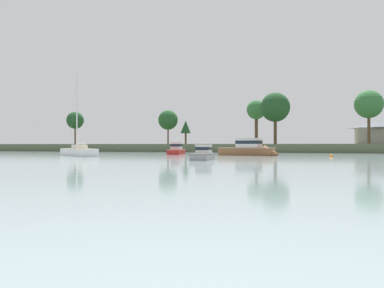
{
  "coord_description": "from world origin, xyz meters",
  "views": [
    {
      "loc": [
        15.27,
        -6.8,
        1.71
      ],
      "look_at": [
        4.65,
        25.88,
        1.78
      ],
      "focal_mm": 36.21,
      "sensor_mm": 36.0,
      "label": 1
    }
  ],
  "objects": [
    {
      "name": "shore_tree_center_left",
      "position": [
        -52.69,
        90.86,
        8.92
      ],
      "size": [
        5.03,
        5.03,
        9.54
      ],
      "color": "brown",
      "rests_on": "far_shore_bank"
    },
    {
      "name": "cruiser_red",
      "position": [
        -9.17,
        59.6,
        0.53
      ],
      "size": [
        3.27,
        7.96,
        4.21
      ],
      "color": "#B2231E",
      "rests_on": "ground"
    },
    {
      "name": "shore_tree_center",
      "position": [
        -1.15,
        102.54,
        11.4
      ],
      "size": [
        5.44,
        5.44,
        12.43
      ],
      "color": "brown",
      "rests_on": "far_shore_bank"
    },
    {
      "name": "cruiser_wood",
      "position": [
        5.27,
        54.98,
        0.66
      ],
      "size": [
        10.36,
        5.03,
        5.13
      ],
      "color": "brown",
      "rests_on": "ground"
    },
    {
      "name": "sailboat_white",
      "position": [
        -19.91,
        44.64,
        0.3
      ],
      "size": [
        9.61,
        8.33,
        13.75
      ],
      "color": "white",
      "rests_on": "ground"
    },
    {
      "name": "cottage_near_water",
      "position": [
        30.98,
        111.73,
        5.08
      ],
      "size": [
        11.58,
        10.13,
        6.13
      ],
      "color": "#9E998E",
      "rests_on": "far_shore_bank"
    },
    {
      "name": "shore_tree_inland_a",
      "position": [
        28.1,
        104.06,
        12.31
      ],
      "size": [
        7.34,
        7.34,
        14.13
      ],
      "color": "brown",
      "rests_on": "far_shore_bank"
    },
    {
      "name": "shore_tree_left_mid",
      "position": [
        -28.16,
        103.18,
        9.3
      ],
      "size": [
        6.0,
        6.0,
        10.39
      ],
      "color": "brown",
      "rests_on": "far_shore_bank"
    },
    {
      "name": "mooring_buoy_orange",
      "position": [
        17.12,
        51.29,
        0.09
      ],
      "size": [
        0.51,
        0.51,
        0.56
      ],
      "color": "orange",
      "rests_on": "ground"
    },
    {
      "name": "shore_tree_far_right",
      "position": [
        -22.65,
        103.75,
        7.04
      ],
      "size": [
        3.12,
        3.12,
        7.14
      ],
      "color": "brown",
      "rests_on": "far_shore_bank"
    },
    {
      "name": "shore_tree_far_left",
      "position": [
        5.08,
        92.93,
        11.18
      ],
      "size": [
        7.43,
        7.43,
        13.04
      ],
      "color": "brown",
      "rests_on": "far_shore_bank"
    },
    {
      "name": "far_shore_bank",
      "position": [
        0.0,
        102.47,
        0.96
      ],
      "size": [
        247.07,
        50.47,
        1.92
      ],
      "primitive_type": "cube",
      "color": "#4C563D",
      "rests_on": "ground"
    },
    {
      "name": "cruiser_grey",
      "position": [
        2.7,
        36.46,
        0.42
      ],
      "size": [
        2.53,
        6.58,
        3.17
      ],
      "color": "gray",
      "rests_on": "ground"
    }
  ]
}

